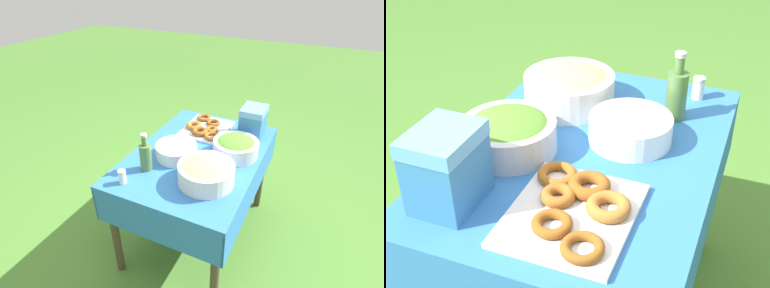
% 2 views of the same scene
% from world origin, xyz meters
% --- Properties ---
extents(ground_plane, '(14.00, 14.00, 0.00)m').
position_xyz_m(ground_plane, '(0.00, 0.00, 0.00)').
color(ground_plane, '#477A2D').
extents(picnic_table, '(1.13, 0.79, 0.73)m').
position_xyz_m(picnic_table, '(0.00, 0.00, 0.62)').
color(picnic_table, '#2D6BB2').
rests_on(picnic_table, ground_plane).
extents(salad_bowl, '(0.29, 0.29, 0.12)m').
position_xyz_m(salad_bowl, '(-0.09, 0.22, 0.79)').
color(salad_bowl, silver).
rests_on(salad_bowl, picnic_table).
extents(pasta_bowl, '(0.31, 0.31, 0.13)m').
position_xyz_m(pasta_bowl, '(0.25, 0.16, 0.80)').
color(pasta_bowl, silver).
rests_on(pasta_bowl, picnic_table).
extents(donut_platter, '(0.40, 0.33, 0.05)m').
position_xyz_m(donut_platter, '(-0.30, -0.08, 0.75)').
color(donut_platter, silver).
rests_on(donut_platter, picnic_table).
extents(plate_stack, '(0.26, 0.26, 0.08)m').
position_xyz_m(plate_stack, '(0.09, -0.11, 0.77)').
color(plate_stack, white).
rests_on(plate_stack, picnic_table).
extents(olive_oil_bottle, '(0.07, 0.07, 0.24)m').
position_xyz_m(olive_oil_bottle, '(0.29, -0.20, 0.82)').
color(olive_oil_bottle, '#4C7238').
rests_on(olive_oil_bottle, picnic_table).
extents(cooler_box, '(0.20, 0.16, 0.22)m').
position_xyz_m(cooler_box, '(-0.37, 0.25, 0.84)').
color(cooler_box, '#3372B7').
rests_on(cooler_box, picnic_table).
extents(salt_shaker, '(0.04, 0.04, 0.08)m').
position_xyz_m(salt_shaker, '(0.46, -0.25, 0.77)').
color(salt_shaker, white).
rests_on(salt_shaker, picnic_table).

